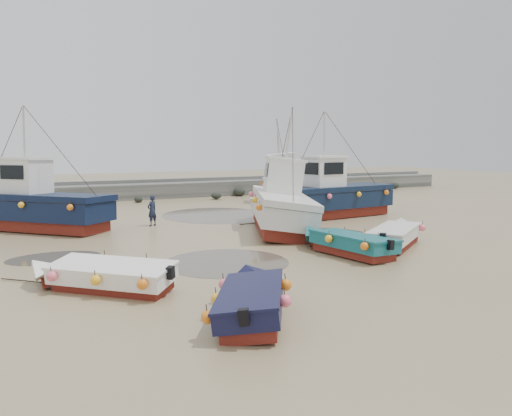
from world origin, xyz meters
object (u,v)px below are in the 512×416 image
Objects in this scene: cabin_boat_1 at (278,203)px; cabin_boat_3 at (285,184)px; dinghy_1 at (255,295)px; person at (153,226)px; dinghy_3 at (397,233)px; cabin_boat_2 at (328,195)px; dinghy_0 at (102,272)px; cabin_boat_0 at (31,204)px; dinghy_2 at (346,240)px.

cabin_boat_1 is 1.12× the size of cabin_boat_3.
dinghy_1 is 3.16× the size of person.
cabin_boat_2 is at bearing 130.58° from dinghy_3.
cabin_boat_2 is (14.58, 9.57, 0.79)m from dinghy_0.
cabin_boat_0 is at bearing -44.98° from person.
dinghy_2 is 15.92m from cabin_boat_0.
cabin_boat_0 and cabin_boat_3 have the same top height.
cabin_boat_2 is (4.71, 2.36, 0.02)m from cabin_boat_1.
dinghy_0 and dinghy_1 have the same top height.
cabin_boat_1 reaches higher than dinghy_3.
dinghy_1 is 0.63× the size of cabin_boat_0.
person is at bearing 106.37° from dinghy_2.
cabin_boat_3 reaches higher than dinghy_3.
person is (-5.06, 10.23, -0.55)m from dinghy_2.
dinghy_2 is at bearing -88.20° from cabin_boat_3.
person is at bearing -175.44° from dinghy_3.
dinghy_2 is at bearing -71.59° from cabin_boat_1.
cabin_boat_2 is (16.00, -2.85, 0.00)m from cabin_boat_0.
dinghy_1 is at bearing -98.72° from cabin_boat_1.
cabin_boat_1 is 5.27m from cabin_boat_2.
cabin_boat_1 is (6.82, 11.30, 0.76)m from dinghy_1.
cabin_boat_3 reaches higher than dinghy_1.
dinghy_3 is 0.66× the size of cabin_boat_0.
dinghy_3 is 17.82m from cabin_boat_0.
cabin_boat_1 is 6.34× the size of person.
cabin_boat_2 is (2.13, 8.32, 0.79)m from dinghy_3.
dinghy_3 is (3.03, 0.46, -0.01)m from dinghy_2.
dinghy_3 is at bearing 160.29° from cabin_boat_2.
cabin_boat_0 is at bearing 123.05° from dinghy_2.
dinghy_3 is at bearing -1.24° from dinghy_2.
dinghy_2 is at bearing -92.53° from cabin_boat_0.
cabin_boat_0 and cabin_boat_2 have the same top height.
dinghy_0 is 0.47× the size of cabin_boat_2.
dinghy_1 is 15.16m from person.
dinghy_3 is at bearing -84.36° from cabin_boat_0.
cabin_boat_3 is (17.45, 4.91, 0.03)m from cabin_boat_0.
dinghy_3 is 0.52× the size of cabin_boat_1.
person is (5.78, -1.41, -1.33)m from cabin_boat_0.
person is (-10.21, 1.45, -1.33)m from cabin_boat_2.
dinghy_2 is at bearing -42.32° from dinghy_0.
cabin_boat_0 is 6.10m from person.
cabin_boat_3 reaches higher than dinghy_2.
dinghy_2 is 0.69× the size of cabin_boat_0.
dinghy_2 is 11.42m from person.
cabin_boat_1 is (11.29, -5.21, -0.01)m from cabin_boat_0.
person is at bearing 115.37° from dinghy_1.
dinghy_0 reaches higher than person.
dinghy_1 is at bearing 134.47° from cabin_boat_2.
dinghy_2 is 17.83m from cabin_boat_3.
cabin_boat_3 is (16.03, 17.34, 0.81)m from dinghy_0.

